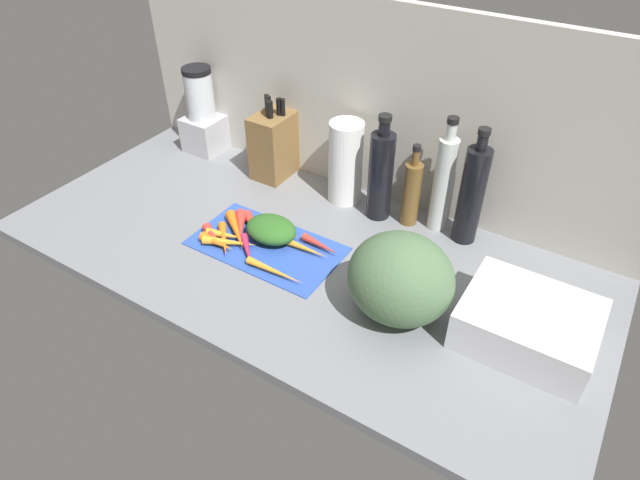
# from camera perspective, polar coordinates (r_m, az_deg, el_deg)

# --- Properties ---
(ground_plane) EXTENTS (1.70, 0.80, 0.03)m
(ground_plane) POSITION_cam_1_polar(r_m,az_deg,el_deg) (1.56, -2.34, -1.35)
(ground_plane) COLOR slate
(wall_back) EXTENTS (1.70, 0.03, 0.60)m
(wall_back) POSITION_cam_1_polar(r_m,az_deg,el_deg) (1.68, 4.95, 14.20)
(wall_back) COLOR #BCB7AD
(wall_back) RESTS_ON ground_plane
(cutting_board) EXTENTS (0.43, 0.24, 0.01)m
(cutting_board) POSITION_cam_1_polar(r_m,az_deg,el_deg) (1.57, -5.63, -0.57)
(cutting_board) COLOR #2D51B7
(cutting_board) RESTS_ON ground_plane
(carrot_0) EXTENTS (0.15, 0.13, 0.03)m
(carrot_0) POSITION_cam_1_polar(r_m,az_deg,el_deg) (1.60, -8.76, 0.98)
(carrot_0) COLOR orange
(carrot_0) RESTS_ON cutting_board
(carrot_1) EXTENTS (0.11, 0.12, 0.03)m
(carrot_1) POSITION_cam_1_polar(r_m,az_deg,el_deg) (1.61, -8.29, 1.43)
(carrot_1) COLOR red
(carrot_1) RESTS_ON cutting_board
(carrot_2) EXTENTS (0.13, 0.04, 0.02)m
(carrot_2) POSITION_cam_1_polar(r_m,az_deg,el_deg) (1.53, 0.09, -0.55)
(carrot_2) COLOR red
(carrot_2) RESTS_ON cutting_board
(carrot_3) EXTENTS (0.15, 0.09, 0.03)m
(carrot_3) POSITION_cam_1_polar(r_m,az_deg,el_deg) (1.56, -9.44, -0.24)
(carrot_3) COLOR orange
(carrot_3) RESTS_ON cutting_board
(carrot_4) EXTENTS (0.11, 0.06, 0.03)m
(carrot_4) POSITION_cam_1_polar(r_m,az_deg,el_deg) (1.58, -4.07, 0.62)
(carrot_4) COLOR orange
(carrot_4) RESTS_ON cutting_board
(carrot_5) EXTENTS (0.10, 0.07, 0.03)m
(carrot_5) POSITION_cam_1_polar(r_m,az_deg,el_deg) (1.59, -11.16, 0.43)
(carrot_5) COLOR red
(carrot_5) RESTS_ON cutting_board
(carrot_6) EXTENTS (0.12, 0.06, 0.03)m
(carrot_6) POSITION_cam_1_polar(r_m,az_deg,el_deg) (1.59, -9.86, 0.52)
(carrot_6) COLOR orange
(carrot_6) RESTS_ON cutting_board
(carrot_7) EXTENTS (0.11, 0.11, 0.02)m
(carrot_7) POSITION_cam_1_polar(r_m,az_deg,el_deg) (1.53, -7.63, -1.04)
(carrot_7) COLOR #B2264C
(carrot_7) RESTS_ON cutting_board
(carrot_8) EXTENTS (0.11, 0.03, 0.03)m
(carrot_8) POSITION_cam_1_polar(r_m,az_deg,el_deg) (1.57, -10.73, -0.27)
(carrot_8) COLOR orange
(carrot_8) RESTS_ON cutting_board
(carrot_9) EXTENTS (0.14, 0.02, 0.02)m
(carrot_9) POSITION_cam_1_polar(r_m,az_deg,el_deg) (1.52, -1.40, -0.95)
(carrot_9) COLOR orange
(carrot_9) RESTS_ON cutting_board
(carrot_10) EXTENTS (0.12, 0.12, 0.03)m
(carrot_10) POSITION_cam_1_polar(r_m,az_deg,el_deg) (1.58, -10.04, 0.04)
(carrot_10) COLOR orange
(carrot_10) RESTS_ON cutting_board
(carrot_11) EXTENTS (0.13, 0.10, 0.03)m
(carrot_11) POSITION_cam_1_polar(r_m,az_deg,el_deg) (1.61, -6.95, 1.42)
(carrot_11) COLOR red
(carrot_11) RESTS_ON cutting_board
(carrot_12) EXTENTS (0.18, 0.02, 0.02)m
(carrot_12) POSITION_cam_1_polar(r_m,az_deg,el_deg) (1.46, -4.74, -3.29)
(carrot_12) COLOR orange
(carrot_12) RESTS_ON cutting_board
(carrot_greens_pile) EXTENTS (0.15, 0.12, 0.07)m
(carrot_greens_pile) POSITION_cam_1_polar(r_m,az_deg,el_deg) (1.56, -5.13, 1.12)
(carrot_greens_pile) COLOR #2D6023
(carrot_greens_pile) RESTS_ON cutting_board
(winter_squash) EXTENTS (0.26, 0.24, 0.22)m
(winter_squash) POSITION_cam_1_polar(r_m,az_deg,el_deg) (1.30, 8.42, -4.04)
(winter_squash) COLOR #4C6B47
(winter_squash) RESTS_ON ground_plane
(knife_block) EXTENTS (0.11, 0.15, 0.27)m
(knife_block) POSITION_cam_1_polar(r_m,az_deg,el_deg) (1.84, -4.86, 9.94)
(knife_block) COLOR brown
(knife_block) RESTS_ON ground_plane
(blender_appliance) EXTENTS (0.13, 0.13, 0.31)m
(blender_appliance) POSITION_cam_1_polar(r_m,az_deg,el_deg) (2.03, -12.20, 12.60)
(blender_appliance) COLOR #B2B2B7
(blender_appliance) RESTS_ON ground_plane
(paper_towel_roll) EXTENTS (0.11, 0.11, 0.26)m
(paper_towel_roll) POSITION_cam_1_polar(r_m,az_deg,el_deg) (1.69, 2.70, 8.12)
(paper_towel_roll) COLOR white
(paper_towel_roll) RESTS_ON ground_plane
(bottle_0) EXTENTS (0.07, 0.07, 0.33)m
(bottle_0) POSITION_cam_1_polar(r_m,az_deg,el_deg) (1.62, 6.37, 6.84)
(bottle_0) COLOR black
(bottle_0) RESTS_ON ground_plane
(bottle_1) EXTENTS (0.05, 0.05, 0.26)m
(bottle_1) POSITION_cam_1_polar(r_m,az_deg,el_deg) (1.62, 9.56, 4.93)
(bottle_1) COLOR brown
(bottle_1) RESTS_ON ground_plane
(bottle_2) EXTENTS (0.06, 0.06, 0.35)m
(bottle_2) POSITION_cam_1_polar(r_m,az_deg,el_deg) (1.59, 12.77, 5.90)
(bottle_2) COLOR silver
(bottle_2) RESTS_ON ground_plane
(bottle_3) EXTENTS (0.07, 0.07, 0.35)m
(bottle_3) POSITION_cam_1_polar(r_m,az_deg,el_deg) (1.56, 15.60, 4.62)
(bottle_3) COLOR black
(bottle_3) RESTS_ON ground_plane
(dish_rack) EXTENTS (0.30, 0.24, 0.11)m
(dish_rack) POSITION_cam_1_polar(r_m,az_deg,el_deg) (1.36, 20.94, -8.15)
(dish_rack) COLOR silver
(dish_rack) RESTS_ON ground_plane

